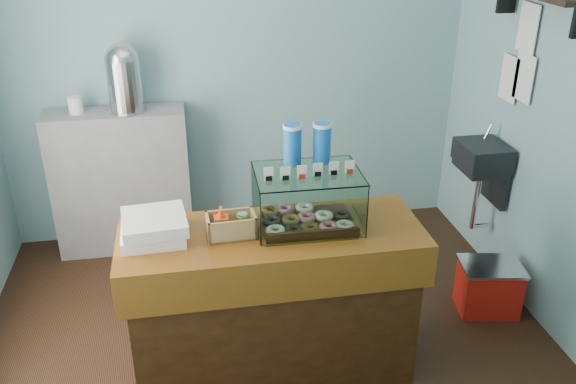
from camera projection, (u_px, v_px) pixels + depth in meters
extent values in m
plane|color=black|center=(267.00, 338.00, 3.80)|extent=(3.50, 3.50, 0.00)
cube|color=#81B4BC|center=(235.00, 59.00, 4.52)|extent=(3.50, 0.04, 2.80)
cube|color=#81B4BC|center=(333.00, 287.00, 1.86)|extent=(3.50, 0.04, 2.80)
cube|color=#81B4BC|center=(567.00, 107.00, 3.47)|extent=(0.04, 3.00, 2.80)
cube|color=black|center=(483.00, 154.00, 4.15)|extent=(0.30, 0.35, 0.15)
cube|color=black|center=(496.00, 179.00, 4.25)|extent=(0.04, 0.30, 0.35)
cylinder|color=silver|center=(488.00, 132.00, 4.19)|extent=(0.02, 0.02, 0.12)
cylinder|color=silver|center=(476.00, 200.00, 4.30)|extent=(0.04, 0.04, 0.45)
cube|color=white|center=(524.00, 78.00, 3.84)|extent=(0.01, 0.21, 0.30)
cube|color=white|center=(509.00, 79.00, 4.01)|extent=(0.01, 0.21, 0.30)
cube|color=white|center=(528.00, 28.00, 3.76)|extent=(0.01, 0.21, 0.30)
cube|color=#46240D|center=(273.00, 307.00, 3.39)|extent=(1.50, 0.56, 0.84)
cube|color=#4C1D0A|center=(272.00, 236.00, 3.20)|extent=(1.60, 0.60, 0.06)
cube|color=#4C1D0A|center=(281.00, 286.00, 3.00)|extent=(1.60, 0.04, 0.18)
cube|color=gray|center=(122.00, 181.00, 4.58)|extent=(1.00, 0.32, 1.10)
cube|color=black|center=(307.00, 222.00, 3.25)|extent=(0.49, 0.36, 0.02)
torus|color=white|center=(276.00, 231.00, 3.11)|extent=(0.10, 0.10, 0.03)
torus|color=black|center=(294.00, 230.00, 3.13)|extent=(0.10, 0.10, 0.03)
torus|color=brown|center=(311.00, 228.00, 3.14)|extent=(0.10, 0.10, 0.03)
torus|color=#C75E7F|center=(328.00, 227.00, 3.15)|extent=(0.10, 0.10, 0.03)
torus|color=white|center=(346.00, 225.00, 3.17)|extent=(0.10, 0.10, 0.03)
torus|color=black|center=(273.00, 221.00, 3.21)|extent=(0.10, 0.10, 0.03)
torus|color=brown|center=(290.00, 219.00, 3.23)|extent=(0.10, 0.10, 0.03)
torus|color=#C75E7F|center=(307.00, 218.00, 3.24)|extent=(0.10, 0.10, 0.03)
torus|color=white|center=(324.00, 217.00, 3.25)|extent=(0.10, 0.10, 0.03)
torus|color=black|center=(341.00, 215.00, 3.27)|extent=(0.10, 0.10, 0.03)
torus|color=brown|center=(270.00, 211.00, 3.32)|extent=(0.10, 0.10, 0.03)
torus|color=#C75E7F|center=(287.00, 210.00, 3.33)|extent=(0.10, 0.10, 0.03)
torus|color=white|center=(303.00, 208.00, 3.34)|extent=(0.10, 0.10, 0.03)
cube|color=white|center=(315.00, 217.00, 3.02)|extent=(0.54, 0.02, 0.29)
cube|color=white|center=(301.00, 184.00, 3.37)|extent=(0.54, 0.02, 0.29)
cube|color=white|center=(256.00, 203.00, 3.15)|extent=(0.01, 0.39, 0.29)
cube|color=white|center=(357.00, 196.00, 3.23)|extent=(0.01, 0.39, 0.29)
cube|color=white|center=(308.00, 173.00, 3.13)|extent=(0.56, 0.42, 0.01)
cube|color=white|center=(268.00, 173.00, 3.04)|extent=(0.05, 0.01, 0.07)
cube|color=black|center=(268.00, 177.00, 3.05)|extent=(0.03, 0.02, 0.02)
cube|color=white|center=(285.00, 172.00, 3.05)|extent=(0.05, 0.01, 0.07)
cube|color=black|center=(285.00, 176.00, 3.06)|extent=(0.03, 0.02, 0.02)
cube|color=white|center=(301.00, 171.00, 3.06)|extent=(0.05, 0.01, 0.07)
cube|color=red|center=(301.00, 175.00, 3.07)|extent=(0.03, 0.02, 0.02)
cube|color=white|center=(318.00, 170.00, 3.07)|extent=(0.05, 0.01, 0.07)
cube|color=black|center=(318.00, 174.00, 3.08)|extent=(0.03, 0.02, 0.02)
cube|color=white|center=(334.00, 169.00, 3.08)|extent=(0.05, 0.01, 0.07)
cube|color=black|center=(334.00, 173.00, 3.09)|extent=(0.03, 0.02, 0.02)
cube|color=white|center=(350.00, 168.00, 3.10)|extent=(0.05, 0.01, 0.07)
cube|color=red|center=(350.00, 172.00, 3.11)|extent=(0.03, 0.02, 0.02)
cylinder|color=blue|center=(292.00, 144.00, 3.18)|extent=(0.09, 0.09, 0.22)
cylinder|color=white|center=(293.00, 126.00, 3.14)|extent=(0.10, 0.10, 0.02)
cylinder|color=blue|center=(322.00, 143.00, 3.20)|extent=(0.09, 0.09, 0.22)
cylinder|color=white|center=(322.00, 125.00, 3.16)|extent=(0.10, 0.10, 0.02)
cube|color=tan|center=(232.00, 235.00, 3.14)|extent=(0.26, 0.16, 0.01)
cube|color=tan|center=(233.00, 232.00, 3.06)|extent=(0.25, 0.02, 0.12)
cube|color=tan|center=(229.00, 219.00, 3.18)|extent=(0.25, 0.02, 0.12)
cube|color=tan|center=(208.00, 228.00, 3.09)|extent=(0.02, 0.15, 0.12)
cube|color=tan|center=(254.00, 223.00, 3.14)|extent=(0.02, 0.15, 0.12)
imported|color=#F25016|center=(221.00, 221.00, 3.09)|extent=(0.07, 0.08, 0.16)
cylinder|color=#2E7E22|center=(243.00, 224.00, 3.13)|extent=(0.06, 0.06, 0.10)
cylinder|color=silver|center=(242.00, 214.00, 3.10)|extent=(0.05, 0.05, 0.01)
cube|color=white|center=(153.00, 232.00, 3.11)|extent=(0.33, 0.33, 0.06)
cube|color=white|center=(154.00, 222.00, 3.08)|extent=(0.34, 0.34, 0.06)
cylinder|color=silver|center=(128.00, 111.00, 4.35)|extent=(0.27, 0.27, 0.01)
cylinder|color=silver|center=(125.00, 85.00, 4.26)|extent=(0.24, 0.24, 0.36)
sphere|color=silver|center=(122.00, 60.00, 4.19)|extent=(0.24, 0.24, 0.24)
cube|color=red|center=(488.00, 289.00, 4.00)|extent=(0.41, 0.34, 0.32)
cube|color=silver|center=(492.00, 266.00, 3.92)|extent=(0.43, 0.36, 0.02)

